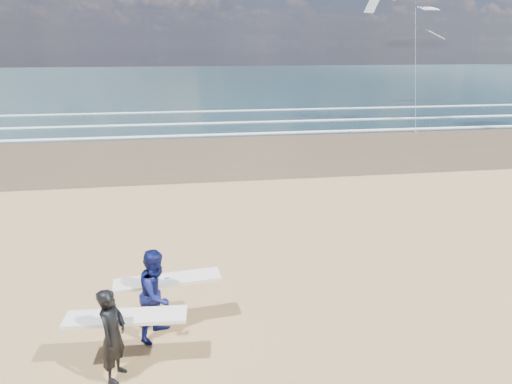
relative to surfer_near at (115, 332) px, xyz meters
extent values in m
cube|color=brown|center=(20.64, 17.94, -0.90)|extent=(220.00, 12.00, 0.01)
cube|color=#172D33|center=(20.64, 71.94, -0.90)|extent=(220.00, 100.00, 0.02)
cube|color=white|center=(20.64, 22.74, -0.86)|extent=(220.00, 0.50, 0.05)
cube|color=white|center=(20.64, 27.44, -0.86)|extent=(220.00, 0.50, 0.05)
cube|color=white|center=(20.64, 33.94, -0.86)|extent=(220.00, 0.50, 0.05)
imported|color=black|center=(-0.03, -0.05, -0.02)|extent=(0.60, 0.74, 1.78)
cube|color=white|center=(0.17, 0.30, 0.10)|extent=(2.23, 0.66, 0.07)
imported|color=#0D134A|center=(0.69, 1.13, 0.05)|extent=(1.12, 1.18, 1.92)
cube|color=white|center=(0.89, 1.48, 0.16)|extent=(2.24, 0.73, 0.07)
cube|color=slate|center=(17.00, 21.69, -0.86)|extent=(0.12, 0.12, 0.10)
camera|label=1|loc=(1.41, -7.20, 4.86)|focal=32.00mm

